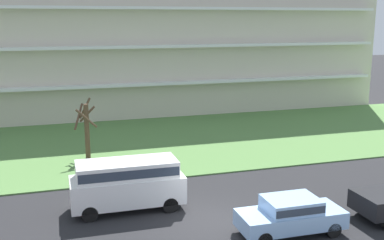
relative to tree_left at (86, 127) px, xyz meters
name	(u,v)px	position (x,y,z in m)	size (l,w,h in m)	color
ground	(211,222)	(4.36, -11.22, -2.08)	(160.00, 160.00, 0.00)	#232326
grass_lawn_strip	(146,143)	(4.36, 2.78, -2.04)	(80.00, 16.00, 0.08)	#547F42
apartment_building	(114,26)	(4.36, 17.29, 5.97)	(50.10, 13.99, 16.10)	beige
tree_left	(86,127)	(0.00, 0.00, 0.00)	(1.44, 1.54, 3.92)	#4C3828
sedan_blue_near_left	(291,214)	(7.15, -13.22, -1.20)	(4.43, 1.88, 1.57)	#8CB2E0
van_white_center_right	(127,181)	(1.13, -8.72, -0.68)	(5.23, 2.07, 2.36)	white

